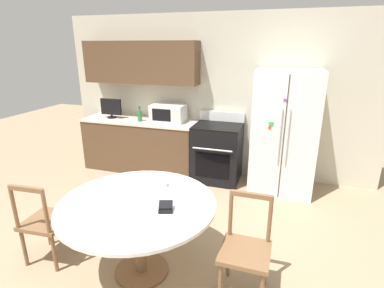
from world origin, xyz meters
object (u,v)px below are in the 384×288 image
oven_range (217,152)px  microwave (168,113)px  refrigerator (284,133)px  wallet (166,207)px  counter_bottle (140,116)px  countertop_tv (111,108)px  dining_chair_right (246,250)px  candle_glass (163,183)px  dining_chair_left (45,222)px

oven_range → microwave: microwave is taller
oven_range → microwave: (-0.86, 0.07, 0.57)m
refrigerator → microwave: (-1.86, 0.12, 0.14)m
oven_range → wallet: 2.39m
wallet → counter_bottle: bearing=121.5°
microwave → counter_bottle: size_ratio=2.22×
countertop_tv → dining_chair_right: size_ratio=0.42×
countertop_tv → candle_glass: (1.79, -1.95, -0.28)m
refrigerator → oven_range: size_ratio=1.66×
dining_chair_right → candle_glass: (-0.89, 0.31, 0.36)m
refrigerator → oven_range: 1.09m
microwave → dining_chair_right: bearing=-54.8°
refrigerator → candle_glass: size_ratio=21.43×
dining_chair_right → dining_chair_left: bearing=5.8°
oven_range → candle_glass: bearing=-93.2°
oven_range → dining_chair_right: oven_range is taller
microwave → wallet: bearing=-68.6°
oven_range → dining_chair_left: bearing=-115.9°
candle_glass → wallet: (0.20, -0.42, -0.01)m
counter_bottle → candle_glass: (1.21, -1.88, -0.19)m
microwave → candle_glass: microwave is taller
refrigerator → dining_chair_right: 2.27m
oven_range → candle_glass: (-0.11, -1.95, 0.33)m
microwave → candle_glass: size_ratio=6.59×
counter_bottle → candle_glass: size_ratio=2.97×
oven_range → dining_chair_left: size_ratio=1.20×
refrigerator → countertop_tv: (-2.90, 0.04, 0.18)m
dining_chair_left → candle_glass: 1.24m
candle_glass → dining_chair_right: bearing=-19.1°
counter_bottle → wallet: (1.41, -2.30, -0.20)m
countertop_tv → candle_glass: 2.66m
refrigerator → wallet: 2.50m
microwave → counter_bottle: bearing=-162.2°
dining_chair_right → wallet: dining_chair_right is taller
countertop_tv → dining_chair_left: bearing=-73.6°
oven_range → dining_chair_right: 2.39m
oven_range → dining_chair_right: size_ratio=1.20×
counter_bottle → wallet: counter_bottle is taller
countertop_tv → wallet: size_ratio=2.40×
oven_range → countertop_tv: bearing=-180.0°
counter_bottle → dining_chair_right: size_ratio=0.28×
candle_glass → countertop_tv: bearing=132.6°
refrigerator → wallet: refrigerator is taller
dining_chair_left → candle_glass: (1.08, 0.49, 0.36)m
oven_range → dining_chair_left: oven_range is taller
countertop_tv → candle_glass: countertop_tv is taller
countertop_tv → counter_bottle: (0.58, -0.07, -0.09)m
microwave → dining_chair_right: microwave is taller
refrigerator → dining_chair_right: (-0.22, -2.21, -0.46)m
refrigerator → oven_range: bearing=177.5°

